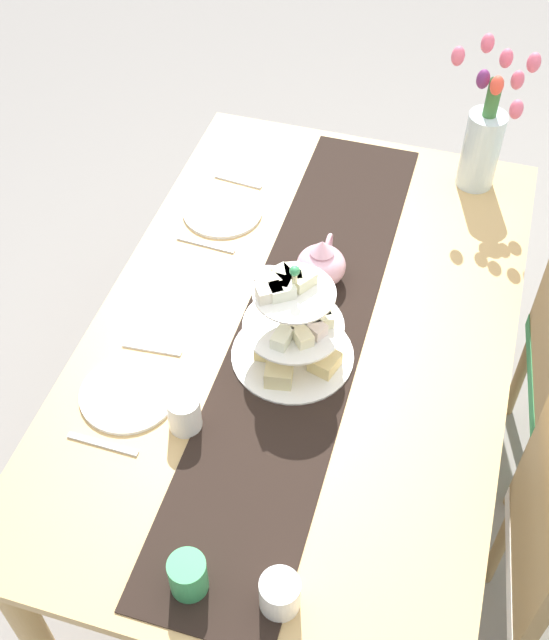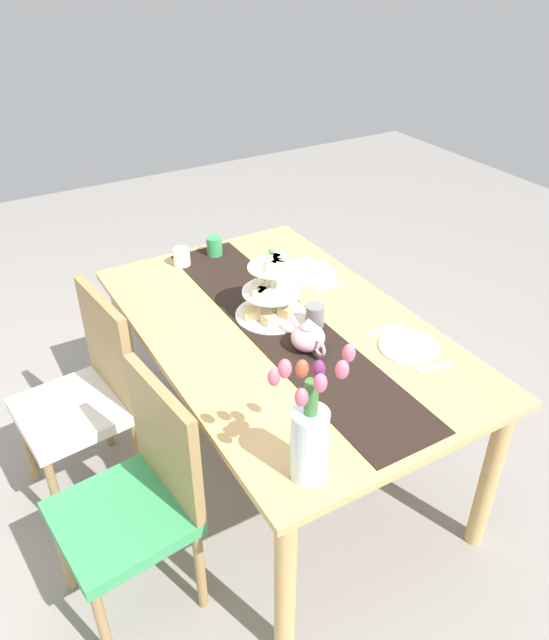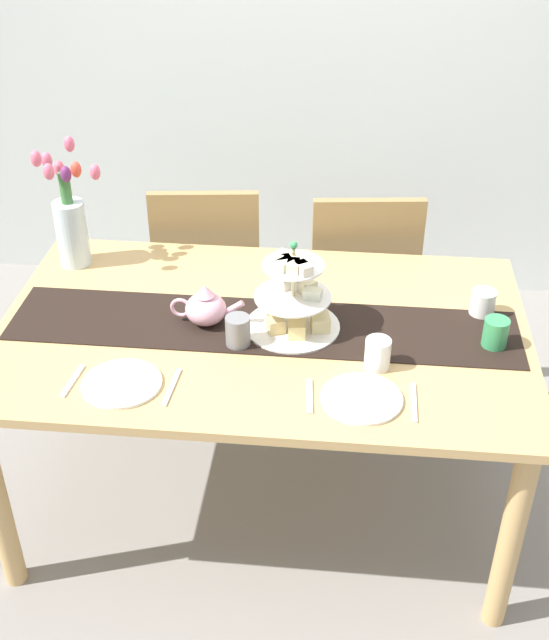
# 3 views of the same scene
# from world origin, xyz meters

# --- Properties ---
(ground_plane) EXTENTS (8.00, 8.00, 0.00)m
(ground_plane) POSITION_xyz_m (0.00, 0.00, 0.00)
(ground_plane) COLOR gray
(dining_table) EXTENTS (1.68, 1.04, 0.75)m
(dining_table) POSITION_xyz_m (0.00, 0.00, 0.66)
(dining_table) COLOR tan
(dining_table) RESTS_ON ground_plane
(chair_left) EXTENTS (0.47, 0.47, 0.91)m
(chair_left) POSITION_xyz_m (-0.31, 0.75, 0.50)
(chair_left) COLOR olive
(chair_left) RESTS_ON ground_plane
(chair_right) EXTENTS (0.47, 0.47, 0.91)m
(chair_right) POSITION_xyz_m (0.32, 0.75, 0.50)
(chair_right) COLOR olive
(chair_right) RESTS_ON ground_plane
(table_runner) EXTENTS (1.61, 0.32, 0.00)m
(table_runner) POSITION_xyz_m (0.00, -0.00, 0.75)
(table_runner) COLOR black
(table_runner) RESTS_ON dining_table
(tiered_cake_stand) EXTENTS (0.30, 0.30, 0.30)m
(tiered_cake_stand) POSITION_xyz_m (0.10, 0.00, 0.85)
(tiered_cake_stand) COLOR beige
(tiered_cake_stand) RESTS_ON table_runner
(teapot) EXTENTS (0.24, 0.13, 0.14)m
(teapot) POSITION_xyz_m (-0.18, 0.00, 0.81)
(teapot) COLOR #E5A8BC
(teapot) RESTS_ON table_runner
(tulip_vase) EXTENTS (0.19, 0.23, 0.44)m
(tulip_vase) POSITION_xyz_m (-0.71, 0.34, 0.92)
(tulip_vase) COLOR silver
(tulip_vase) RESTS_ON dining_table
(cream_jug) EXTENTS (0.08, 0.08, 0.08)m
(cream_jug) POSITION_xyz_m (0.70, 0.14, 0.79)
(cream_jug) COLOR white
(cream_jug) RESTS_ON dining_table
(dinner_plate_left) EXTENTS (0.23, 0.23, 0.01)m
(dinner_plate_left) POSITION_xyz_m (-0.37, -0.34, 0.75)
(dinner_plate_left) COLOR white
(dinner_plate_left) RESTS_ON dining_table
(fork_left) EXTENTS (0.03, 0.15, 0.01)m
(fork_left) POSITION_xyz_m (-0.51, -0.34, 0.75)
(fork_left) COLOR silver
(fork_left) RESTS_ON dining_table
(knife_left) EXTENTS (0.02, 0.17, 0.01)m
(knife_left) POSITION_xyz_m (-0.22, -0.34, 0.75)
(knife_left) COLOR silver
(knife_left) RESTS_ON dining_table
(dinner_plate_right) EXTENTS (0.23, 0.23, 0.01)m
(dinner_plate_right) POSITION_xyz_m (0.32, -0.34, 0.75)
(dinner_plate_right) COLOR white
(dinner_plate_right) RESTS_ON dining_table
(fork_right) EXTENTS (0.03, 0.15, 0.01)m
(fork_right) POSITION_xyz_m (0.17, -0.34, 0.75)
(fork_right) COLOR silver
(fork_right) RESTS_ON dining_table
(knife_right) EXTENTS (0.02, 0.17, 0.01)m
(knife_right) POSITION_xyz_m (0.46, -0.34, 0.75)
(knife_right) COLOR silver
(knife_right) RESTS_ON dining_table
(mug_grey) EXTENTS (0.08, 0.08, 0.09)m
(mug_grey) POSITION_xyz_m (-0.06, -0.11, 0.80)
(mug_grey) COLOR slate
(mug_grey) RESTS_ON table_runner
(mug_white_text) EXTENTS (0.08, 0.08, 0.09)m
(mug_white_text) POSITION_xyz_m (0.36, -0.18, 0.80)
(mug_white_text) COLOR white
(mug_white_text) RESTS_ON dining_table
(mug_orange) EXTENTS (0.08, 0.08, 0.09)m
(mug_orange) POSITION_xyz_m (0.71, -0.04, 0.80)
(mug_orange) COLOR #389356
(mug_orange) RESTS_ON dining_table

